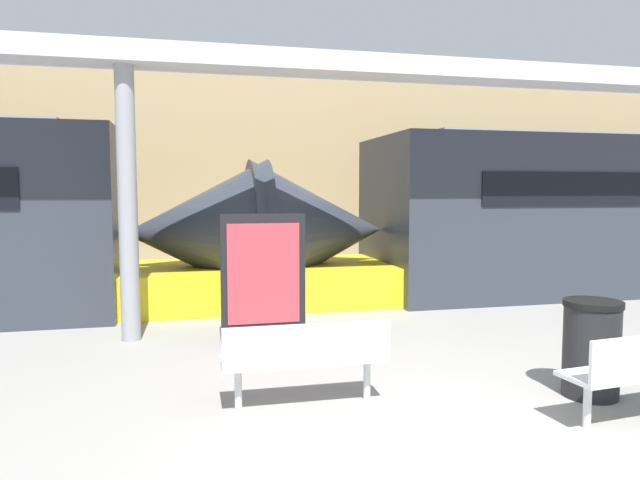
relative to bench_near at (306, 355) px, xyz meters
The scene contains 7 objects.
ground_plane 1.81m from the bench_near, 56.16° to the right, with size 60.00×60.00×0.00m, color gray.
station_wall 10.11m from the bench_near, 84.39° to the left, with size 56.00×0.20×5.00m, color tan.
bench_near is the anchor object (origin of this frame).
trash_bin 2.87m from the bench_near, ahead, with size 0.57×0.57×0.97m.
poster_board 2.33m from the bench_near, 92.44° to the left, with size 1.13×0.07×1.76m.
support_column_near 3.75m from the bench_near, 122.08° to the left, with size 0.26×0.26×3.73m, color gray.
canopy_beam 4.85m from the bench_near, 122.08° to the left, with size 28.00×0.60×0.28m, color #B7B7BC.
Camera 1 is at (-2.04, -3.73, 2.06)m, focal length 32.00 mm.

